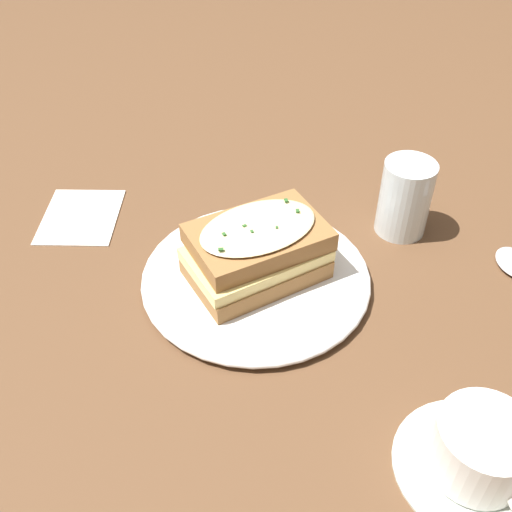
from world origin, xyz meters
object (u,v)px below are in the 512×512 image
(dinner_plate, at_px, (256,278))
(water_glass, at_px, (405,198))
(sandwich, at_px, (257,252))
(teacup_with_saucer, at_px, (481,453))
(napkin, at_px, (81,216))

(dinner_plate, height_order, water_glass, water_glass)
(sandwich, distance_m, teacup_with_saucer, 0.31)
(water_glass, xyz_separation_m, napkin, (0.10, 0.42, -0.05))
(dinner_plate, distance_m, water_glass, 0.22)
(napkin, bearing_deg, sandwich, -127.42)
(teacup_with_saucer, distance_m, water_glass, 0.34)
(sandwich, bearing_deg, napkin, 52.58)
(napkin, bearing_deg, dinner_plate, -127.94)
(dinner_plate, relative_size, napkin, 2.23)
(sandwich, relative_size, napkin, 1.48)
(dinner_plate, distance_m, teacup_with_saucer, 0.31)
(teacup_with_saucer, relative_size, water_glass, 1.44)
(sandwich, xyz_separation_m, water_glass, (0.07, -0.20, 0.00))
(teacup_with_saucer, relative_size, napkin, 1.19)
(sandwich, height_order, napkin, sandwich)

